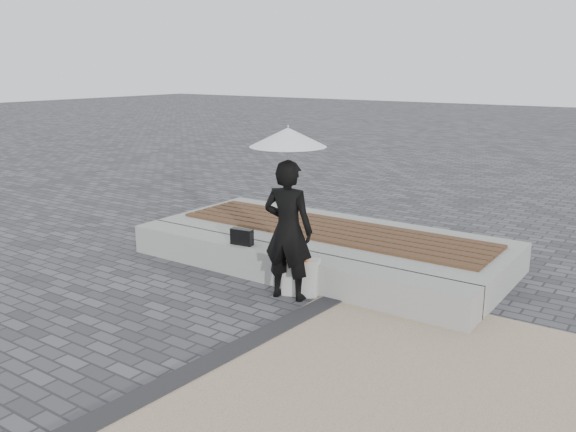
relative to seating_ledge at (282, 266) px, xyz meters
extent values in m
plane|color=#535459|center=(0.00, -1.60, -0.20)|extent=(80.00, 80.00, 0.00)
cube|color=#29282B|center=(0.75, -2.10, -0.18)|extent=(0.61, 5.20, 0.04)
cube|color=#989793|center=(0.00, 0.00, 0.00)|extent=(5.00, 0.45, 0.40)
cube|color=#A0A09C|center=(0.00, 1.20, 0.00)|extent=(5.00, 2.00, 0.40)
imported|color=black|center=(0.38, -0.42, 0.63)|extent=(0.66, 0.49, 1.66)
cylinder|color=#A9A9AD|center=(0.38, -0.42, 1.17)|extent=(0.02, 0.02, 0.87)
cone|color=white|center=(0.38, -0.42, 1.71)|extent=(0.87, 0.87, 0.21)
sphere|color=#A9A9AD|center=(0.38, -0.42, 1.83)|extent=(0.03, 0.03, 0.03)
cube|color=black|center=(-0.60, -0.07, 0.31)|extent=(0.31, 0.15, 0.21)
cube|color=silver|center=(0.46, -0.27, 0.03)|extent=(0.47, 0.31, 0.46)
cube|color=red|center=(0.46, -0.32, 0.26)|extent=(0.31, 0.27, 0.01)
camera|label=1|loc=(4.23, -5.94, 2.48)|focal=37.58mm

